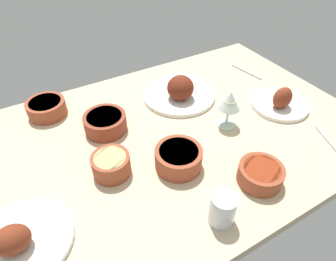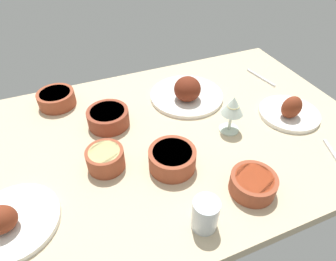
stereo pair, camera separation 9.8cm
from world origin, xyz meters
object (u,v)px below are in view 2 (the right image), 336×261
plate_center_main (290,111)px  spoon_loose (336,158)px  bowl_soup (56,98)px  bowl_potatoes (105,158)px  plate_far_side (187,93)px  bowl_onions (108,117)px  fork_loose (261,78)px  bowl_sauce (253,183)px  water_tumbler (205,214)px  plate_near_viewer (9,221)px  bowl_cream (172,158)px  wine_glass (233,107)px

plate_center_main → spoon_loose: 23.06cm
bowl_soup → bowl_potatoes: bearing=-75.1°
plate_far_side → spoon_loose: plate_far_side is taller
bowl_onions → fork_loose: 70.27cm
bowl_sauce → bowl_onions: bearing=124.8°
bowl_onions → bowl_sauce: (30.60, -44.07, -0.30)cm
spoon_loose → plate_center_main: bearing=-160.9°
bowl_potatoes → bowl_onions: bearing=74.4°
bowl_onions → water_tumbler: 50.44cm
plate_near_viewer → bowl_potatoes: (27.19, 10.84, 1.30)cm
bowl_cream → fork_loose: 65.70cm
plate_near_viewer → bowl_soup: 52.51cm
bowl_sauce → bowl_potatoes: bearing=145.8°
plate_far_side → bowl_onions: bearing=-173.8°
plate_near_viewer → spoon_loose: 96.10cm
plate_center_main → plate_near_viewer: (-95.58, -9.41, -0.19)cm
wine_glass → plate_near_viewer: bearing=-171.0°
wine_glass → fork_loose: 41.28cm
bowl_soup → bowl_cream: size_ratio=0.97×
wine_glass → spoon_loose: wine_glass is taller
bowl_soup → bowl_sauce: bowl_soup is taller
plate_center_main → fork_loose: size_ratio=1.34×
bowl_sauce → bowl_soup: bearing=126.2°
fork_loose → spoon_loose: (-7.50, -49.66, 0.00)cm
spoon_loose → fork_loose: bearing=-168.4°
plate_far_side → bowl_soup: plate_far_side is taller
fork_loose → bowl_soup: bearing=-108.8°
plate_center_main → bowl_potatoes: (-68.39, 1.43, 1.10)cm
bowl_potatoes → fork_loose: (75.44, 25.26, -3.10)cm
plate_center_main → bowl_potatoes: size_ratio=1.93×
bowl_cream → bowl_potatoes: same height
bowl_soup → spoon_loose: (78.26, -63.28, -2.69)cm
plate_far_side → bowl_sauce: 47.66cm
plate_far_side → plate_center_main: (30.40, -24.55, -0.68)cm
bowl_onions → fork_loose: bearing=4.6°
bowl_onions → plate_center_main: bearing=-18.5°
wine_glass → bowl_cream: bearing=-162.1°
plate_far_side → bowl_cream: plate_far_side is taller
bowl_soup → bowl_potatoes: bowl_potatoes is taller
plate_near_viewer → fork_loose: (102.63, 36.10, -1.80)cm
bowl_sauce → fork_loose: 63.50cm
plate_near_viewer → bowl_sauce: 64.72cm
plate_far_side → water_tumbler: plate_far_side is taller
plate_center_main → plate_near_viewer: bearing=-174.4°
bowl_onions → water_tumbler: size_ratio=1.56×
bowl_sauce → fork_loose: (39.37, 49.76, -2.57)cm
bowl_sauce → bowl_cream: bearing=135.9°
bowl_onions → wine_glass: 43.40cm
plate_center_main → bowl_onions: (-62.93, 21.00, 0.88)cm
bowl_potatoes → bowl_sauce: bearing=-34.2°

